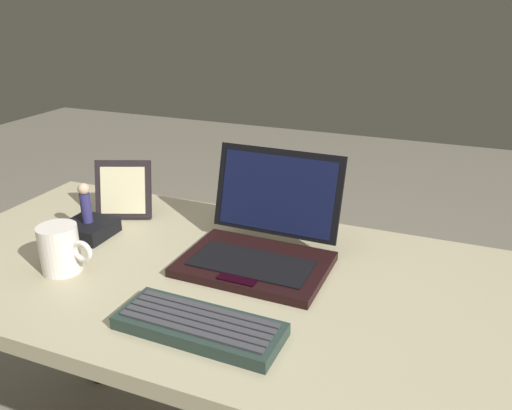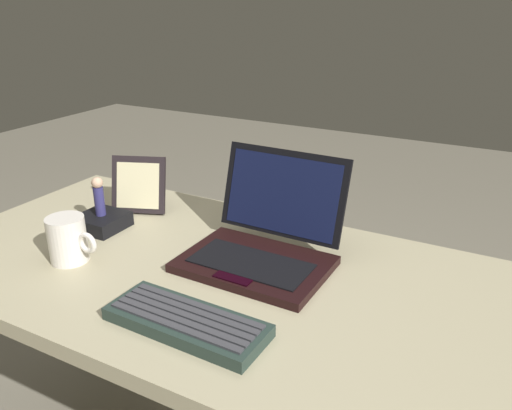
# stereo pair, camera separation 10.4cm
# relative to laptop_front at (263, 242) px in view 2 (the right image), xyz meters

# --- Properties ---
(desk) EXTENTS (1.30, 0.68, 0.72)m
(desk) POSITION_rel_laptop_front_xyz_m (-0.09, -0.08, -0.13)
(desk) COLOR tan
(desk) RESTS_ON ground
(laptop_front) EXTENTS (0.31, 0.28, 0.22)m
(laptop_front) POSITION_rel_laptop_front_xyz_m (0.00, 0.00, 0.00)
(laptop_front) COLOR black
(laptop_front) RESTS_ON desk
(external_keyboard) EXTENTS (0.30, 0.12, 0.03)m
(external_keyboard) POSITION_rel_laptop_front_xyz_m (-0.00, -0.28, -0.03)
(external_keyboard) COLOR #22312C
(external_keyboard) RESTS_ON desk
(photo_frame) EXTENTS (0.15, 0.10, 0.15)m
(photo_frame) POSITION_rel_laptop_front_xyz_m (-0.42, 0.09, 0.03)
(photo_frame) COLOR black
(photo_frame) RESTS_ON desk
(figurine_stand) EXTENTS (0.11, 0.11, 0.04)m
(figurine_stand) POSITION_rel_laptop_front_xyz_m (-0.43, -0.04, -0.03)
(figurine_stand) COLOR black
(figurine_stand) RESTS_ON desk
(figurine) EXTENTS (0.03, 0.03, 0.10)m
(figurine) POSITION_rel_laptop_front_xyz_m (-0.43, -0.04, 0.04)
(figurine) COLOR navy
(figurine) RESTS_ON figurine_stand
(coffee_mug) EXTENTS (0.12, 0.08, 0.10)m
(coffee_mug) POSITION_rel_laptop_front_xyz_m (-0.37, -0.20, 0.01)
(coffee_mug) COLOR silver
(coffee_mug) RESTS_ON desk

